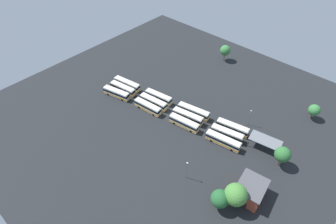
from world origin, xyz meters
The scene contains 24 objects.
ground_plane centered at (0.00, 0.00, 0.00)m, with size 130.10×130.10×0.00m, color black.
bus_row0_slot0 centered at (-23.62, -7.84, 1.88)m, with size 12.29×5.19×3.55m.
bus_row0_slot1 centered at (-23.98, -3.97, 1.88)m, with size 12.32×4.32×3.55m.
bus_row0_slot2 centered at (-25.02, -0.57, 1.88)m, with size 13.07×4.38×3.55m.
bus_row1_slot0 centered at (-7.58, -5.03, 1.88)m, with size 12.28×3.79×3.55m.
bus_row1_slot1 centered at (-8.01, -1.39, 1.88)m, with size 12.58×4.01×3.55m.
bus_row1_slot2 centered at (-8.60, 2.34, 1.88)m, with size 12.37×4.33×3.55m.
bus_row2_slot0 centered at (9.06, -2.21, 1.88)m, with size 12.23×4.21×3.55m.
bus_row2_slot1 centered at (7.84, 1.45, 1.88)m, with size 12.66×4.72×3.55m.
bus_row2_slot2 centered at (7.69, 5.23, 1.88)m, with size 13.27×4.90×3.55m.
bus_row3_slot0 centered at (24.97, 0.26, 1.88)m, with size 13.02×4.62×3.55m.
bus_row3_slot1 centered at (24.13, 4.01, 1.88)m, with size 12.13×4.90×3.55m.
bus_row3_slot2 centered at (23.95, 7.96, 1.88)m, with size 12.35×4.90×3.55m.
depot_building centered at (42.37, -11.40, 2.86)m, with size 9.11×10.43×5.68m.
maintenance_shelter centered at (36.51, 8.64, 3.82)m, with size 11.46×6.90×4.02m.
lamp_post_mid_lot centered at (26.57, 14.80, 4.17)m, with size 0.56×0.28×7.52m.
lamp_post_far_corner centered at (24.24, -19.33, 4.39)m, with size 0.56×0.28×7.96m.
tree_north_edge centered at (40.54, -17.62, 6.19)m, with size 6.66×6.66×9.53m.
tree_east_edge centered at (37.59, -20.82, 4.68)m, with size 5.41×5.41×7.40m.
tree_northwest centered at (-5.74, 46.90, 5.56)m, with size 5.09×5.09×8.12m.
tree_northeast centered at (43.87, 5.26, 5.51)m, with size 5.20×5.20×8.13m.
tree_south_edge centered at (43.12, 34.61, 4.42)m, with size 4.46×4.46×6.67m.
puddle_centre_drain centered at (-11.97, 5.39, 0.00)m, with size 2.07×2.07×0.01m, color black.
puddle_front_lane centered at (2.48, -0.50, 0.00)m, with size 2.29×2.29×0.01m, color black.
Camera 1 is at (53.84, -60.73, 76.46)m, focal length 29.65 mm.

